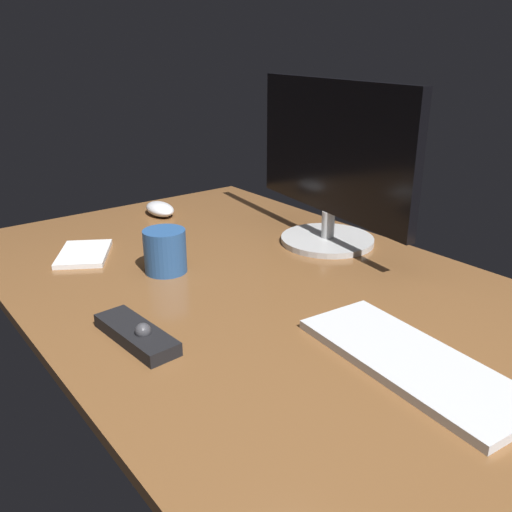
{
  "coord_description": "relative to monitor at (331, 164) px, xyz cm",
  "views": [
    {
      "loc": [
        74.73,
        -60.14,
        46.07
      ],
      "look_at": [
        -2.26,
        -0.3,
        8.0
      ],
      "focal_mm": 38.17,
      "sensor_mm": 36.0,
      "label": 1
    }
  ],
  "objects": [
    {
      "name": "desk",
      "position": [
        11.01,
        -27.98,
        -19.87
      ],
      "size": [
        140.0,
        84.0,
        2.0
      ],
      "primitive_type": "cube",
      "color": "brown",
      "rests_on": "ground"
    },
    {
      "name": "monitor",
      "position": [
        0.0,
        0.0,
        0.0
      ],
      "size": [
        52.27,
        21.98,
        37.22
      ],
      "rotation": [
        0.0,
        0.0,
        -0.14
      ],
      "color": "#BDBDBD",
      "rests_on": "desk"
    },
    {
      "name": "keyboard",
      "position": [
        45.65,
        -28.31,
        -18.17
      ],
      "size": [
        37.11,
        17.47,
        1.4
      ],
      "primitive_type": "cube",
      "rotation": [
        0.0,
        0.0,
        -0.09
      ],
      "color": "silver",
      "rests_on": "desk"
    },
    {
      "name": "computer_mouse",
      "position": [
        -44.28,
        -20.6,
        -17.11
      ],
      "size": [
        11.97,
        7.41,
        3.52
      ],
      "primitive_type": "ellipsoid",
      "rotation": [
        0.0,
        0.0,
        -0.08
      ],
      "color": "silver",
      "rests_on": "desk"
    },
    {
      "name": "media_remote",
      "position": [
        14.32,
        -56.6,
        -17.66
      ],
      "size": [
        17.87,
        6.91,
        3.91
      ],
      "rotation": [
        0.0,
        0.0,
        0.07
      ],
      "color": "black",
      "rests_on": "desk"
    },
    {
      "name": "coffee_mug",
      "position": [
        -7.92,
        -38.95,
        -14.36
      ],
      "size": [
        8.71,
        8.71,
        9.02
      ],
      "primitive_type": "cylinder",
      "color": "#28518C",
      "rests_on": "desk"
    },
    {
      "name": "notepad",
      "position": [
        -26.97,
        -49.11,
        -18.34
      ],
      "size": [
        18.57,
        16.88,
        1.06
      ],
      "primitive_type": "cube",
      "rotation": [
        0.0,
        0.0,
        -0.55
      ],
      "color": "silver",
      "rests_on": "desk"
    }
  ]
}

